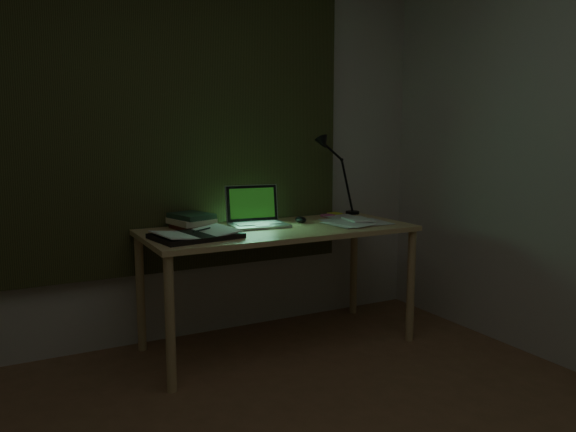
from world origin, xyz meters
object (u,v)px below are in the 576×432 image
desk (279,287)px  desk_lamp (353,177)px  open_textbook (196,235)px  book_stack (191,221)px  loose_papers (350,220)px  laptop (259,207)px

desk → desk_lamp: desk_lamp is taller
desk → open_textbook: open_textbook is taller
desk → book_stack: 0.67m
open_textbook → loose_papers: 1.06m
loose_papers → book_stack: bearing=167.5°
desk → laptop: laptop is taller
laptop → open_textbook: laptop is taller
book_stack → laptop: bearing=-16.5°
book_stack → desk_lamp: desk_lamp is taller
loose_papers → laptop: bearing=170.3°
loose_papers → open_textbook: bearing=-175.5°
book_stack → desk_lamp: size_ratio=0.48×
desk → book_stack: book_stack is taller
open_textbook → book_stack: book_stack is taller
desk_lamp → loose_papers: bearing=-114.4°
desk → desk_lamp: (0.72, 0.28, 0.63)m
desk → open_textbook: (-0.55, -0.09, 0.39)m
desk → book_stack: (-0.48, 0.21, 0.42)m
book_stack → loose_papers: size_ratio=0.73×
desk → open_textbook: 0.67m
book_stack → desk_lamp: bearing=3.5°
desk → laptop: (-0.09, 0.09, 0.49)m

